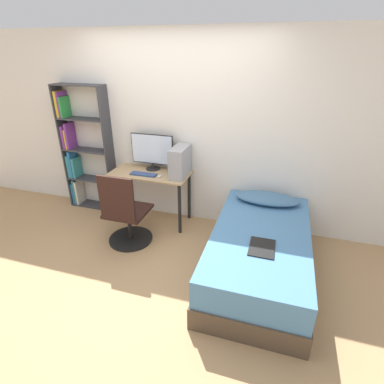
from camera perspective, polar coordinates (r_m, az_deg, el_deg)
name	(u,v)px	position (r m, az deg, el deg)	size (l,w,h in m)	color
ground_plane	(137,276)	(3.46, -10.40, -15.38)	(14.00, 14.00, 0.00)	tan
wall_back	(179,132)	(4.06, -2.56, 11.38)	(8.00, 0.05, 2.50)	silver
desk	(151,181)	(4.14, -7.88, 2.06)	(1.08, 0.51, 0.74)	tan
bookshelf	(80,152)	(4.76, -20.57, 7.21)	(0.75, 0.23, 1.83)	#38383D
office_chair	(126,218)	(3.79, -12.45, -4.85)	(0.56, 0.56, 0.97)	black
bed	(259,253)	(3.37, 12.64, -11.20)	(1.01, 1.91, 0.53)	#4C3D2D
pillow	(267,198)	(3.81, 14.14, -1.18)	(0.77, 0.36, 0.11)	teal
magazine	(262,248)	(2.98, 13.18, -10.26)	(0.24, 0.32, 0.01)	black
monitor	(152,151)	(4.13, -7.61, 7.82)	(0.60, 0.20, 0.49)	black
keyboard	(144,174)	(4.03, -9.22, 3.37)	(0.36, 0.11, 0.02)	#33477A
pc_tower	(180,162)	(3.89, -2.27, 5.81)	(0.19, 0.42, 0.39)	#99999E
mouse	(159,176)	(3.93, -6.21, 3.02)	(0.06, 0.09, 0.02)	silver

